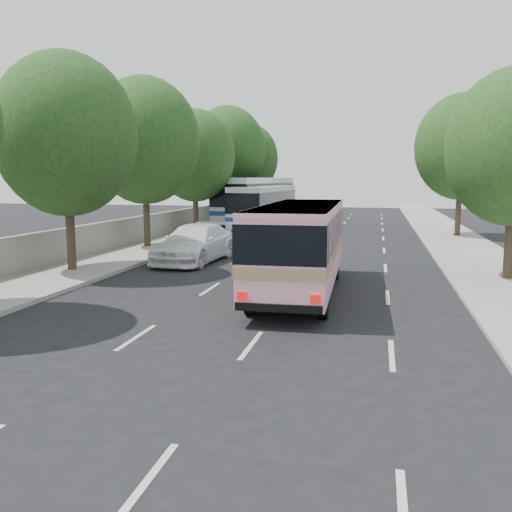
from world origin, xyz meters
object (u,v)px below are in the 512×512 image
(white_pickup, at_px, (195,243))
(tour_coach_rear, at_px, (257,197))
(pink_taxi, at_px, (290,270))
(tour_coach_front, at_px, (264,204))
(pink_bus, at_px, (301,239))

(white_pickup, distance_m, tour_coach_rear, 19.39)
(white_pickup, height_order, tour_coach_rear, tour_coach_rear)
(pink_taxi, bearing_deg, tour_coach_front, 99.50)
(pink_bus, distance_m, tour_coach_front, 22.51)
(tour_coach_front, xyz_separation_m, tour_coach_rear, (-1.35, 3.43, 0.38))
(white_pickup, bearing_deg, tour_coach_front, 94.39)
(white_pickup, distance_m, tour_coach_front, 15.89)
(pink_bus, xyz_separation_m, pink_taxi, (-0.30, -0.21, -1.03))
(white_pickup, height_order, tour_coach_front, tour_coach_front)
(pink_taxi, relative_size, tour_coach_front, 0.44)
(white_pickup, relative_size, tour_coach_rear, 0.45)
(pink_taxi, height_order, tour_coach_rear, tour_coach_rear)
(tour_coach_front, bearing_deg, pink_bus, -71.64)
(tour_coach_rear, bearing_deg, pink_bus, -68.77)
(pink_bus, xyz_separation_m, white_pickup, (-5.80, 5.90, -1.01))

